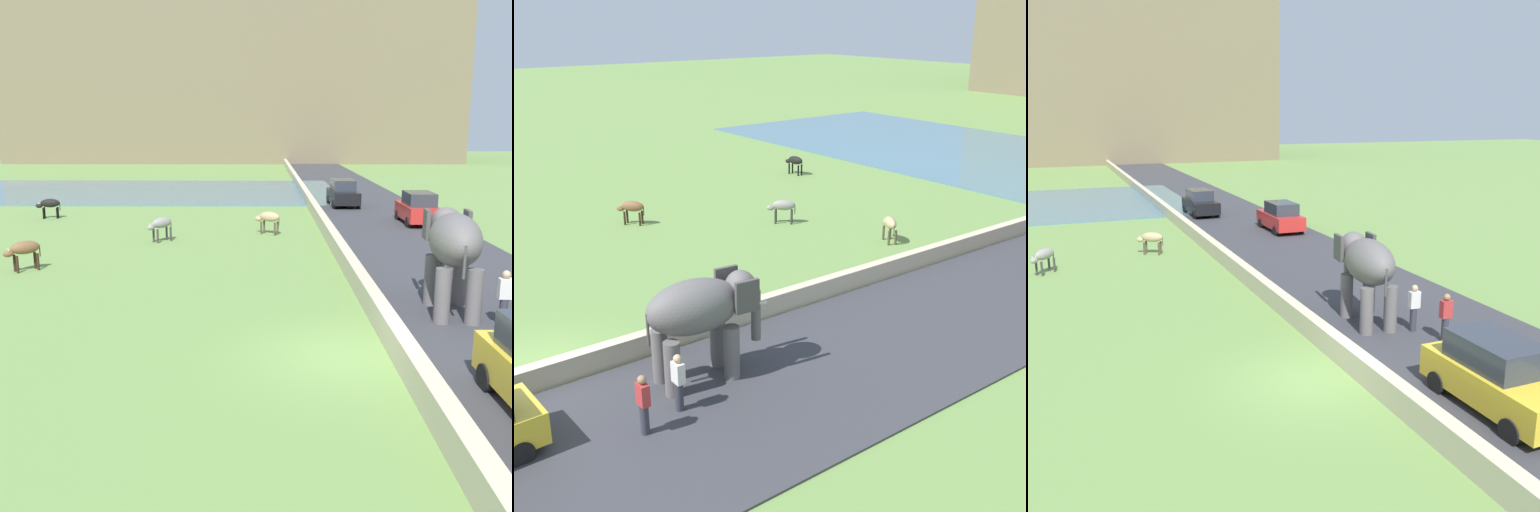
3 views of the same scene
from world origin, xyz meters
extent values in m
plane|color=#6B8E47|center=(0.00, 0.00, 0.00)|extent=(220.00, 220.00, 0.00)
cube|color=beige|center=(1.20, 18.00, 0.36)|extent=(0.40, 110.00, 0.72)
cube|color=slate|center=(-14.00, 35.66, 0.04)|extent=(36.00, 18.00, 0.08)
ellipsoid|color=#605B5B|center=(3.42, 3.18, 2.24)|extent=(1.67, 2.83, 1.50)
cylinder|color=#605B5B|center=(3.10, 4.10, 0.80)|extent=(0.44, 0.44, 1.60)
cylinder|color=#605B5B|center=(3.93, 4.01, 0.80)|extent=(0.44, 0.44, 1.60)
cylinder|color=#605B5B|center=(2.92, 2.35, 0.80)|extent=(0.44, 0.44, 1.60)
cylinder|color=#605B5B|center=(3.75, 2.26, 0.80)|extent=(0.44, 0.44, 1.60)
ellipsoid|color=#605B5B|center=(3.57, 4.59, 2.42)|extent=(1.09, 1.00, 1.10)
cube|color=#484444|center=(2.96, 4.52, 2.46)|extent=(0.19, 0.71, 0.90)
cube|color=#484444|center=(4.16, 4.39, 2.46)|extent=(0.19, 0.71, 0.90)
cylinder|color=#605B5B|center=(3.62, 5.06, 1.54)|extent=(0.28, 0.28, 1.50)
cone|color=silver|center=(3.40, 5.02, 1.99)|extent=(0.18, 0.57, 0.17)
cone|color=silver|center=(3.83, 4.97, 1.99)|extent=(0.18, 0.57, 0.17)
cylinder|color=#484444|center=(3.29, 1.86, 1.89)|extent=(0.08, 0.08, 0.90)
cylinder|color=#33333D|center=(4.87, 0.85, 0.42)|extent=(0.22, 0.22, 0.85)
cube|color=#B73333|center=(4.87, 0.85, 1.13)|extent=(0.36, 0.22, 0.56)
sphere|color=#997051|center=(4.87, 0.85, 1.52)|extent=(0.22, 0.22, 0.22)
cylinder|color=#33333D|center=(4.48, 2.02, 0.42)|extent=(0.22, 0.22, 0.85)
cube|color=silver|center=(4.48, 2.02, 1.13)|extent=(0.36, 0.22, 0.56)
sphere|color=tan|center=(4.48, 2.02, 1.52)|extent=(0.22, 0.22, 0.22)
cylinder|color=black|center=(4.21, -1.88, 0.30)|extent=(0.19, 0.60, 0.60)
ellipsoid|color=black|center=(-14.44, 21.36, 0.90)|extent=(1.15, 0.59, 0.50)
cylinder|color=black|center=(-14.80, 21.16, 0.33)|extent=(0.10, 0.10, 0.65)
cylinder|color=black|center=(-14.84, 21.46, 0.33)|extent=(0.10, 0.10, 0.65)
cylinder|color=black|center=(-14.04, 21.26, 0.33)|extent=(0.10, 0.10, 0.65)
cylinder|color=black|center=(-14.08, 21.57, 0.33)|extent=(0.10, 0.10, 0.65)
ellipsoid|color=black|center=(-15.07, 21.27, 0.75)|extent=(0.43, 0.29, 0.26)
cone|color=beige|center=(-15.05, 21.18, 0.92)|extent=(0.04, 0.04, 0.12)
cone|color=beige|center=(-15.08, 21.36, 0.92)|extent=(0.04, 0.04, 0.12)
cylinder|color=black|center=(-13.91, 21.44, 0.70)|extent=(0.04, 0.04, 0.45)
ellipsoid|color=gray|center=(-6.74, 14.30, 0.90)|extent=(1.07, 1.11, 0.50)
cylinder|color=#373533|center=(-6.89, 13.91, 0.33)|extent=(0.10, 0.10, 0.65)
cylinder|color=#373533|center=(-7.11, 14.12, 0.33)|extent=(0.10, 0.10, 0.65)
cylinder|color=#373533|center=(-6.36, 14.48, 0.33)|extent=(0.10, 0.10, 0.65)
cylinder|color=#373533|center=(-6.59, 14.69, 0.33)|extent=(0.10, 0.10, 0.65)
ellipsoid|color=gray|center=(-7.17, 13.84, 0.75)|extent=(0.45, 0.46, 0.26)
cone|color=beige|center=(-7.10, 13.78, 0.92)|extent=(0.04, 0.04, 0.12)
cone|color=beige|center=(-7.23, 13.90, 0.92)|extent=(0.04, 0.04, 0.12)
cylinder|color=#373533|center=(-6.37, 14.70, 0.70)|extent=(0.04, 0.04, 0.45)
ellipsoid|color=tan|center=(-1.65, 16.23, 0.90)|extent=(1.18, 0.92, 0.50)
cylinder|color=#493D2C|center=(-2.06, 16.28, 0.33)|extent=(0.10, 0.10, 0.65)
cylinder|color=#493D2C|center=(-1.91, 16.55, 0.33)|extent=(0.10, 0.10, 0.65)
cylinder|color=#493D2C|center=(-1.39, 15.91, 0.33)|extent=(0.10, 0.10, 0.65)
cylinder|color=#493D2C|center=(-1.24, 16.18, 0.33)|extent=(0.10, 0.10, 0.65)
ellipsoid|color=tan|center=(-2.20, 16.54, 0.75)|extent=(0.47, 0.40, 0.26)
cone|color=beige|center=(-2.25, 16.46, 0.92)|extent=(0.04, 0.04, 0.12)
cone|color=beige|center=(-2.16, 16.62, 0.92)|extent=(0.04, 0.04, 0.12)
cylinder|color=#493D2C|center=(-1.18, 15.97, 0.70)|extent=(0.04, 0.04, 0.45)
ellipsoid|color=brown|center=(-10.93, 8.47, 0.90)|extent=(1.12, 1.05, 0.50)
cylinder|color=#302014|center=(-11.13, 8.10, 0.33)|extent=(0.10, 0.10, 0.65)
cylinder|color=#302014|center=(-11.33, 8.33, 0.33)|extent=(0.10, 0.10, 0.65)
cylinder|color=#302014|center=(-10.54, 8.60, 0.33)|extent=(0.10, 0.10, 0.65)
cylinder|color=#302014|center=(-10.74, 8.83, 0.33)|extent=(0.10, 0.10, 0.65)
ellipsoid|color=brown|center=(-11.42, 8.06, 0.75)|extent=(0.46, 0.44, 0.26)
cone|color=beige|center=(-11.36, 7.99, 0.92)|extent=(0.04, 0.04, 0.12)
cone|color=beige|center=(-11.47, 8.13, 0.92)|extent=(0.04, 0.04, 0.12)
cylinder|color=#302014|center=(-10.52, 8.82, 0.70)|extent=(0.04, 0.04, 0.45)
camera|label=1|loc=(-2.06, -13.54, 5.44)|focal=42.18mm
camera|label=2|loc=(17.67, -5.17, 9.58)|focal=47.48mm
camera|label=3|loc=(-6.23, -13.48, 7.10)|focal=41.52mm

